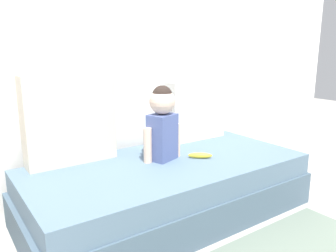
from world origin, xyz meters
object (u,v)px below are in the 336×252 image
throw_pillow_left (70,119)px  banana (200,155)px  toddler (162,121)px  couch (168,188)px  throw_pillow_right (195,110)px

throw_pillow_left → banana: bearing=-29.6°
throw_pillow_left → toddler: bearing=-29.2°
couch → throw_pillow_right: bearing=34.4°
couch → throw_pillow_right: 0.79m
couch → toddler: toddler is taller
couch → banana: banana is taller
banana → couch: bearing=163.7°
throw_pillow_right → toddler: 0.61m
couch → throw_pillow_left: (-0.54, 0.37, 0.49)m
couch → banana: (0.23, -0.07, 0.22)m
couch → throw_pillow_left: bearing=145.6°
banana → throw_pillow_right: bearing=54.7°
couch → toddler: (0.00, 0.07, 0.47)m
couch → banana: bearing=-16.3°
throw_pillow_right → toddler: size_ratio=1.04×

